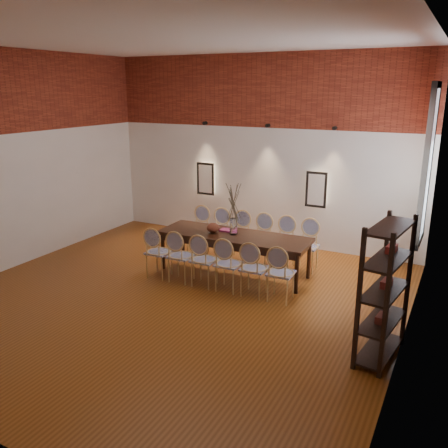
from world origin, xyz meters
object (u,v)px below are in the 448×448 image
at_px(chair_near_d, 229,264).
at_px(chair_near_e, 254,268).
at_px(bowl, 213,228).
at_px(chair_far_f, 307,246).
at_px(chair_near_c, 204,260).
at_px(chair_near_a, 159,252).
at_px(chair_far_c, 239,237).
at_px(book, 227,230).
at_px(chair_far_e, 283,243).
at_px(chair_near_b, 181,256).
at_px(chair_far_b, 218,234).
at_px(chair_far_a, 198,231).
at_px(dining_table, 234,254).
at_px(shelving_rack, 385,291).
at_px(vase, 234,226).
at_px(chair_far_d, 260,240).
at_px(chair_near_f, 281,273).

height_order(chair_near_d, chair_near_e, same).
bearing_deg(bowl, chair_far_f, 28.10).
bearing_deg(chair_near_c, chair_near_e, 0.00).
distance_m(chair_near_a, chair_far_f, 2.73).
bearing_deg(chair_far_c, chair_near_e, 122.48).
bearing_deg(chair_near_e, book, 136.07).
height_order(chair_near_d, chair_far_e, same).
height_order(chair_far_f, bowl, chair_far_f).
distance_m(chair_near_b, chair_far_b, 1.45).
relative_size(chair_near_e, book, 3.62).
bearing_deg(chair_near_a, chair_near_c, -0.00).
bearing_deg(chair_far_a, chair_far_c, 180.00).
height_order(dining_table, chair_near_c, chair_near_c).
relative_size(chair_far_e, book, 3.62).
relative_size(chair_far_f, shelving_rack, 0.52).
relative_size(dining_table, bowl, 11.54).
xyz_separation_m(vase, shelving_rack, (2.90, -1.67, 0.00)).
bearing_deg(chair_far_b, chair_far_e, 180.00).
bearing_deg(vase, chair_far_c, 108.28).
relative_size(book, shelving_rack, 0.14).
relative_size(chair_near_c, chair_far_f, 1.00).
distance_m(chair_far_d, chair_far_f, 0.92).
bearing_deg(dining_table, chair_far_e, 46.32).
xyz_separation_m(chair_near_b, chair_far_b, (-0.04, 1.45, 0.00)).
bearing_deg(chair_far_d, vase, 71.37).
height_order(chair_near_d, chair_far_a, same).
bearing_deg(chair_near_d, chair_near_a, -180.00).
xyz_separation_m(chair_near_d, chair_far_e, (0.42, 1.46, 0.00)).
bearing_deg(chair_near_d, chair_near_c, -180.00).
bearing_deg(shelving_rack, chair_far_b, 154.30).
height_order(chair_far_b, vase, vase).
height_order(chair_near_b, shelving_rack, shelving_rack).
distance_m(chair_far_c, bowl, 0.88).
bearing_deg(chair_far_a, chair_far_f, 180.00).
height_order(dining_table, chair_far_f, chair_far_f).
bearing_deg(bowl, chair_near_c, -74.20).
bearing_deg(chair_far_a, dining_table, 147.86).
relative_size(chair_near_a, vase, 3.13).
bearing_deg(chair_far_b, chair_near_e, 133.68).
bearing_deg(vase, bowl, -171.04).
xyz_separation_m(dining_table, shelving_rack, (2.89, -1.67, 0.53)).
distance_m(dining_table, shelving_rack, 3.38).
distance_m(chair_near_f, bowl, 1.74).
xyz_separation_m(vase, bowl, (-0.39, -0.06, -0.06)).
distance_m(chair_far_a, shelving_rack, 4.72).
bearing_deg(bowl, chair_far_d, 52.41).
distance_m(chair_far_d, chair_far_e, 0.46).
height_order(vase, shelving_rack, shelving_rack).
relative_size(chair_far_a, chair_far_f, 1.00).
distance_m(chair_far_f, book, 1.51).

